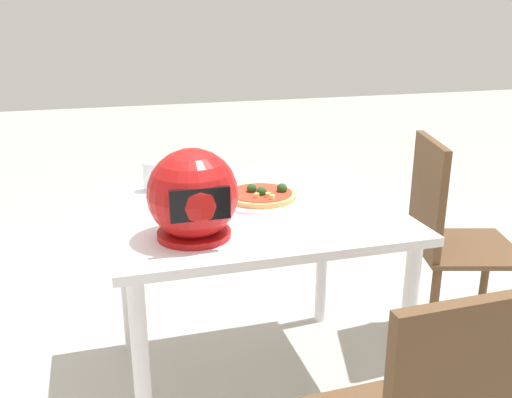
% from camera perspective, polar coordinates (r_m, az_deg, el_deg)
% --- Properties ---
extents(ground_plane, '(14.00, 14.00, 0.00)m').
position_cam_1_polar(ground_plane, '(2.32, -0.43, -17.98)').
color(ground_plane, '#B2ADA3').
extents(dining_table, '(0.99, 0.85, 0.72)m').
position_cam_1_polar(dining_table, '(2.01, -0.47, -3.40)').
color(dining_table, white).
rests_on(dining_table, ground).
extents(pizza_plate, '(0.32, 0.32, 0.01)m').
position_cam_1_polar(pizza_plate, '(2.06, 0.46, -0.01)').
color(pizza_plate, white).
rests_on(pizza_plate, dining_table).
extents(pizza, '(0.26, 0.26, 0.05)m').
position_cam_1_polar(pizza, '(2.05, 0.52, 0.47)').
color(pizza, tan).
rests_on(pizza, pizza_plate).
extents(motorcycle_helmet, '(0.28, 0.28, 0.28)m').
position_cam_1_polar(motorcycle_helmet, '(1.70, -6.40, 0.31)').
color(motorcycle_helmet, '#B21414').
rests_on(motorcycle_helmet, dining_table).
extents(drinking_glass, '(0.07, 0.07, 0.11)m').
position_cam_1_polar(drinking_glass, '(2.20, -10.43, 2.27)').
color(drinking_glass, silver).
rests_on(drinking_glass, dining_table).
extents(chair_side, '(0.50, 0.50, 0.90)m').
position_cam_1_polar(chair_side, '(2.47, 18.70, -3.28)').
color(chair_side, brown).
rests_on(chair_side, ground).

